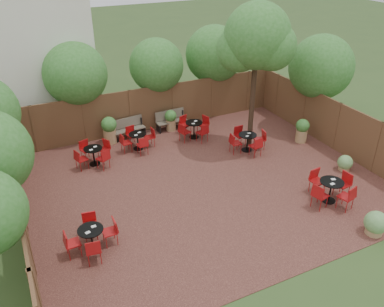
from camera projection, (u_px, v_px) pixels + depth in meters
name	position (u px, v px, depth m)	size (l,w,h in m)	color
ground	(204.00, 183.00, 14.35)	(80.00, 80.00, 0.00)	#354F23
courtyard_paving	(204.00, 182.00, 14.34)	(12.00, 10.00, 0.02)	#3A1D17
fence_back	(152.00, 108.00, 17.80)	(12.00, 0.08, 2.00)	#4D341C
fence_left	(20.00, 203.00, 11.57)	(0.08, 10.00, 2.00)	#4D341C
fence_right	(337.00, 126.00, 16.15)	(0.08, 10.00, 2.00)	#4D341C
neighbour_building	(24.00, 36.00, 17.00)	(5.00, 4.00, 8.00)	silver
overhang_foliage	(147.00, 84.00, 15.33)	(15.83, 10.63, 2.75)	#2D6A22
courtyard_tree	(257.00, 41.00, 14.75)	(2.67, 2.57, 5.75)	black
park_bench_left	(128.00, 128.00, 17.27)	(1.45, 0.63, 0.87)	brown
park_bench_right	(171.00, 120.00, 18.03)	(1.42, 0.50, 0.86)	brown
bistro_tables	(191.00, 161.00, 14.85)	(9.12, 7.73, 0.87)	black
planters	(150.00, 131.00, 16.70)	(11.26, 4.01, 1.17)	#9C794E
low_shrubs	(373.00, 200.00, 12.86)	(2.49, 3.74, 0.74)	#9C794E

